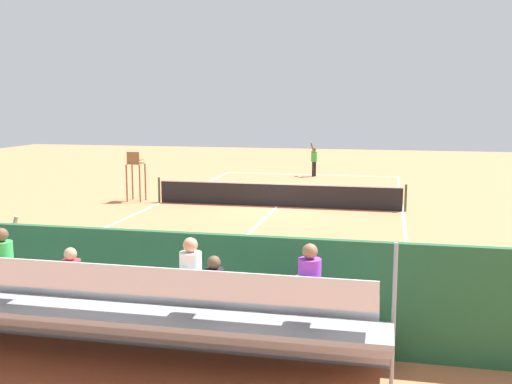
{
  "coord_description": "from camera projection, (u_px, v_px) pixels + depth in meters",
  "views": [
    {
      "loc": [
        -4.34,
        23.79,
        4.28
      ],
      "look_at": [
        0.0,
        4.0,
        1.2
      ],
      "focal_mm": 42.13,
      "sensor_mm": 36.0,
      "label": 1
    }
  ],
  "objects": [
    {
      "name": "tennis_ball_near",
      "position": [
        313.0,
        185.0,
        30.62
      ],
      "size": [
        0.07,
        0.07,
        0.07
      ],
      "primitive_type": "sphere",
      "color": "#CCDB33",
      "rests_on": "ground"
    },
    {
      "name": "ground_plane",
      "position": [
        277.0,
        207.0,
        24.53
      ],
      "size": [
        60.0,
        60.0,
        0.0
      ],
      "primitive_type": "plane",
      "color": "#CC7047"
    },
    {
      "name": "line_judge",
      "position": [
        11.0,
        261.0,
        12.34
      ],
      "size": [
        0.43,
        0.55,
        1.93
      ],
      "color": "#232328",
      "rests_on": "ground"
    },
    {
      "name": "courtside_bench",
      "position": [
        260.0,
        303.0,
        11.19
      ],
      "size": [
        1.8,
        0.4,
        0.93
      ],
      "color": "#9E754C",
      "rests_on": "ground"
    },
    {
      "name": "tennis_ball_far",
      "position": [
        291.0,
        177.0,
        33.99
      ],
      "size": [
        0.07,
        0.07,
        0.07
      ],
      "primitive_type": "sphere",
      "color": "#CCDB33",
      "rests_on": "ground"
    },
    {
      "name": "equipment_bag",
      "position": [
        151.0,
        316.0,
        11.57
      ],
      "size": [
        0.9,
        0.36,
        0.36
      ],
      "primitive_type": "cube",
      "color": "#B22D2D",
      "rests_on": "ground"
    },
    {
      "name": "tennis_racket",
      "position": [
        300.0,
        177.0,
        34.15
      ],
      "size": [
        0.58,
        0.33,
        0.03
      ],
      "color": "black",
      "rests_on": "ground"
    },
    {
      "name": "tennis_net",
      "position": [
        277.0,
        195.0,
        24.46
      ],
      "size": [
        10.3,
        0.1,
        1.07
      ],
      "color": "black",
      "rests_on": "ground"
    },
    {
      "name": "tennis_player",
      "position": [
        314.0,
        159.0,
        34.16
      ],
      "size": [
        0.46,
        0.56,
        1.93
      ],
      "color": "black",
      "rests_on": "ground"
    },
    {
      "name": "umpire_chair",
      "position": [
        135.0,
        171.0,
        25.72
      ],
      "size": [
        0.67,
        0.67,
        2.14
      ],
      "color": "brown",
      "rests_on": "ground"
    },
    {
      "name": "bleacher_stand",
      "position": [
        105.0,
        312.0,
        9.54
      ],
      "size": [
        9.06,
        2.4,
        2.48
      ],
      "color": "gray",
      "rests_on": "ground"
    },
    {
      "name": "court_line_markings",
      "position": [
        277.0,
        206.0,
        24.57
      ],
      "size": [
        10.1,
        22.2,
        0.01
      ],
      "color": "white",
      "rests_on": "ground"
    },
    {
      "name": "backdrop_wall",
      "position": [
        138.0,
        284.0,
        10.86
      ],
      "size": [
        18.0,
        0.16,
        2.0
      ],
      "primitive_type": "cube",
      "color": "#235633",
      "rests_on": "ground"
    }
  ]
}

